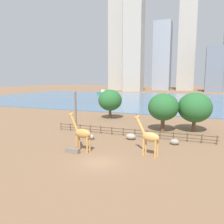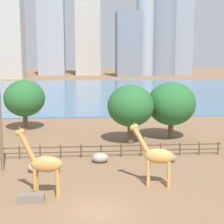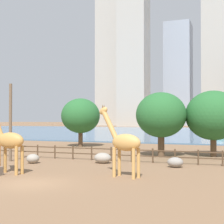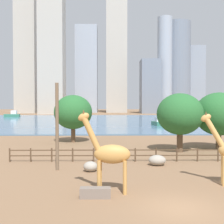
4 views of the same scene
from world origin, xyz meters
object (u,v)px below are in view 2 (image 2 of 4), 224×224
object	(u,v)px
utility_pole	(1,130)
boulder_near_fence	(169,158)
feeding_trough	(31,198)
boat_sailboat	(126,97)
tree_center_broad	(24,98)
giraffe_companion	(156,156)
boulder_by_pole	(100,158)
giraffe_tall	(44,164)
tree_left_large	(131,106)
tree_right_tall	(171,104)
boulder_small	(34,167)

from	to	relation	value
utility_pole	boulder_near_fence	xyz separation A→B (m)	(15.08, 1.24, -3.20)
feeding_trough	boat_sailboat	world-z (taller)	boat_sailboat
boulder_near_fence	tree_center_broad	size ratio (longest dim) A/B	0.19
giraffe_companion	feeding_trough	xyz separation A→B (m)	(-9.11, -2.36, -2.07)
giraffe_companion	boulder_by_pole	xyz separation A→B (m)	(-3.97, 6.20, -1.91)
utility_pole	feeding_trough	xyz separation A→B (m)	(3.46, -6.95, -3.31)
boulder_by_pole	boat_sailboat	size ratio (longest dim) A/B	0.31
giraffe_companion	boat_sailboat	world-z (taller)	giraffe_companion
giraffe_tall	giraffe_companion	world-z (taller)	giraffe_tall
giraffe_companion	tree_left_large	size ratio (longest dim) A/B	0.74
boulder_near_fence	tree_right_tall	bearing A→B (deg)	74.81
giraffe_companion	boat_sailboat	distance (m)	50.67
giraffe_companion	utility_pole	distance (m)	13.44
giraffe_companion	utility_pole	world-z (taller)	utility_pole
utility_pole	boulder_by_pole	world-z (taller)	utility_pole
boulder_by_pole	boat_sailboat	bearing A→B (deg)	79.87
boulder_near_fence	tree_center_broad	xyz separation A→B (m)	(-15.84, 15.68, 3.90)
giraffe_companion	tree_right_tall	distance (m)	15.78
boulder_small	boulder_near_fence	bearing A→B (deg)	8.23
boulder_by_pole	utility_pole	bearing A→B (deg)	-169.39
boulder_near_fence	boulder_small	xyz separation A→B (m)	(-12.29, -1.78, -0.00)
tree_center_broad	tree_right_tall	distance (m)	19.47
tree_center_broad	feeding_trough	bearing A→B (deg)	-79.96
utility_pole	boulder_small	bearing A→B (deg)	-10.96
feeding_trough	boat_sailboat	bearing A→B (deg)	76.14
feeding_trough	tree_right_tall	world-z (taller)	tree_right_tall
tree_right_tall	tree_left_large	bearing A→B (deg)	-161.70
boulder_small	boulder_by_pole	bearing A→B (deg)	20.31
utility_pole	tree_left_large	xyz separation A→B (m)	(12.40, 8.57, 0.71)
boulder_small	feeding_trough	size ratio (longest dim) A/B	0.64
giraffe_companion	feeding_trough	size ratio (longest dim) A/B	2.76
giraffe_tall	tree_right_tall	world-z (taller)	tree_right_tall
giraffe_companion	utility_pole	bearing A→B (deg)	-4.21
giraffe_companion	boulder_by_pole	bearing A→B (deg)	-41.48
giraffe_tall	tree_center_broad	xyz separation A→B (m)	(-5.03, 22.90, 1.90)
utility_pole	boat_sailboat	distance (m)	48.86
tree_center_broad	boulder_by_pole	bearing A→B (deg)	-58.57
giraffe_tall	boulder_small	xyz separation A→B (m)	(-1.48, 5.45, -2.00)
tree_center_broad	boulder_small	bearing A→B (deg)	-78.50
giraffe_tall	boulder_near_fence	bearing A→B (deg)	-141.49
boulder_near_fence	feeding_trough	distance (m)	14.22
utility_pole	boulder_by_pole	size ratio (longest dim) A/B	4.66
boulder_by_pole	tree_center_broad	size ratio (longest dim) A/B	0.23
giraffe_companion	tree_right_tall	bearing A→B (deg)	-92.61
tree_left_large	boat_sailboat	world-z (taller)	tree_left_large
utility_pole	tree_center_broad	xyz separation A→B (m)	(-0.76, 16.92, 0.70)
boulder_by_pole	feeding_trough	size ratio (longest dim) A/B	0.86
boulder_by_pole	tree_right_tall	size ratio (longest dim) A/B	0.23
utility_pole	boat_sailboat	size ratio (longest dim) A/B	1.44
boat_sailboat	utility_pole	bearing A→B (deg)	151.91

